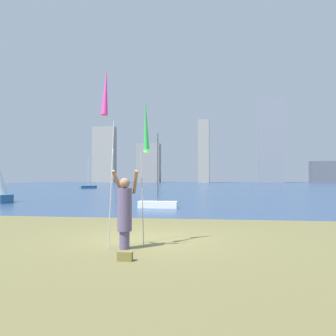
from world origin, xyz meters
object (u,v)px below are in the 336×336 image
kite_flag_right (146,128)px  sailboat_4 (88,187)px  person (125,210)px  sailboat_1 (158,203)px  kite_flag_left (106,97)px  bag (125,256)px

kite_flag_right → sailboat_4: size_ratio=0.77×
person → sailboat_1: 11.21m
kite_flag_left → sailboat_1: kite_flag_left is taller
kite_flag_right → bag: 3.45m
kite_flag_right → sailboat_4: (-18.09, 42.77, -2.76)m
kite_flag_left → bag: kite_flag_left is taller
kite_flag_right → bag: bearing=-92.4°
kite_flag_left → bag: size_ratio=14.02×
kite_flag_right → person: bearing=-124.3°
bag → sailboat_4: (-18.02, 44.54, 0.19)m
bag → person: bearing=105.7°
person → bag: bearing=-89.9°
kite_flag_right → bag: size_ratio=12.15×
bag → sailboat_4: sailboat_4 is taller
kite_flag_right → kite_flag_left: bearing=-133.1°
person → bag: 1.49m
sailboat_1 → sailboat_4: size_ratio=0.86×
sailboat_1 → person: bearing=-84.4°
kite_flag_left → person: bearing=33.9°
kite_flag_left → sailboat_4: sailboat_4 is taller
kite_flag_right → sailboat_4: 46.52m
bag → sailboat_4: bearing=112.0°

